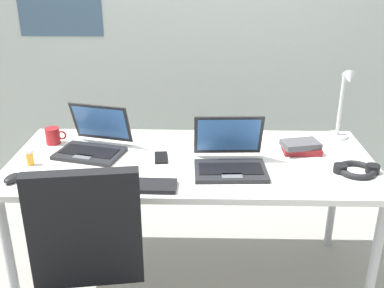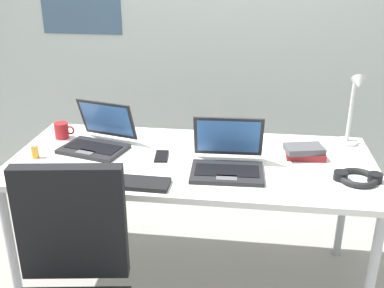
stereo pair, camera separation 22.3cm
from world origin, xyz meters
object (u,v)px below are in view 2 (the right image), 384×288
at_px(laptop_mid_desk, 98,139).
at_px(headphones, 358,178).
at_px(pill_bottle, 35,150).
at_px(external_keyboard, 132,183).
at_px(coffee_mug, 62,131).
at_px(desk_lamp, 352,110).
at_px(computer_mouse, 15,169).
at_px(laptop_back_left, 227,161).
at_px(book_stack, 305,152).
at_px(cell_phone, 161,156).

height_order(laptop_mid_desk, headphones, laptop_mid_desk).
bearing_deg(laptop_mid_desk, pill_bottle, -148.54).
height_order(headphones, pill_bottle, pill_bottle).
height_order(external_keyboard, coffee_mug, coffee_mug).
height_order(desk_lamp, computer_mouse, desk_lamp).
height_order(laptop_back_left, computer_mouse, laptop_back_left).
height_order(laptop_mid_desk, external_keyboard, laptop_mid_desk).
bearing_deg(computer_mouse, coffee_mug, 102.47).
distance_m(laptop_back_left, computer_mouse, 0.99).
bearing_deg(book_stack, headphones, -46.69).
bearing_deg(pill_bottle, coffee_mug, 83.37).
xyz_separation_m(pill_bottle, coffee_mug, (0.03, 0.27, 0.00)).
distance_m(desk_lamp, laptop_mid_desk, 1.33).
relative_size(external_keyboard, headphones, 1.54).
bearing_deg(computer_mouse, desk_lamp, 37.55).
bearing_deg(cell_phone, headphones, -14.53).
height_order(desk_lamp, external_keyboard, desk_lamp).
relative_size(cell_phone, book_stack, 0.66).
bearing_deg(pill_bottle, external_keyboard, -21.63).
height_order(desk_lamp, cell_phone, desk_lamp).
bearing_deg(external_keyboard, coffee_mug, 138.37).
distance_m(computer_mouse, pill_bottle, 0.18).
height_order(laptop_mid_desk, coffee_mug, laptop_mid_desk).
height_order(external_keyboard, book_stack, book_stack).
bearing_deg(external_keyboard, laptop_back_left, 27.91).
bearing_deg(computer_mouse, headphones, 23.51).
relative_size(laptop_mid_desk, headphones, 1.81).
distance_m(external_keyboard, coffee_mug, 0.72).
bearing_deg(desk_lamp, cell_phone, -163.82).
distance_m(desk_lamp, headphones, 0.45).
relative_size(book_stack, coffee_mug, 1.83).
height_order(cell_phone, pill_bottle, pill_bottle).
bearing_deg(book_stack, cell_phone, -172.78).
bearing_deg(computer_mouse, book_stack, 33.48).
bearing_deg(book_stack, coffee_mug, 175.92).
relative_size(laptop_back_left, cell_phone, 2.54).
bearing_deg(laptop_mid_desk, coffee_mug, 156.36).
xyz_separation_m(cell_phone, pill_bottle, (-0.63, -0.09, 0.04)).
bearing_deg(laptop_back_left, pill_bottle, 178.92).
distance_m(book_stack, coffee_mug, 1.31).
height_order(headphones, coffee_mug, coffee_mug).
bearing_deg(laptop_back_left, computer_mouse, -170.90).
distance_m(laptop_back_left, headphones, 0.59).
distance_m(desk_lamp, external_keyboard, 1.19).
height_order(laptop_mid_desk, cell_phone, laptop_mid_desk).
distance_m(laptop_mid_desk, laptop_back_left, 0.71).
distance_m(headphones, pill_bottle, 1.55).
xyz_separation_m(external_keyboard, coffee_mug, (-0.52, 0.49, 0.03)).
height_order(laptop_back_left, book_stack, laptop_back_left).
bearing_deg(desk_lamp, pill_bottle, -167.02).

